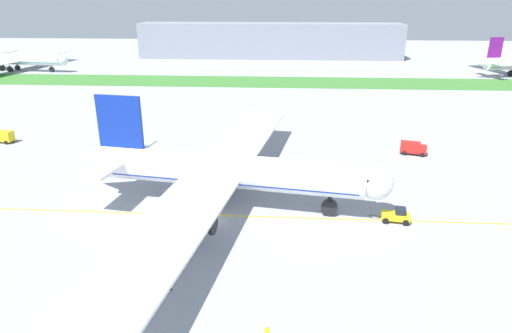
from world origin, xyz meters
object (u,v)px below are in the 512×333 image
at_px(ground_crew_marshaller_front, 267,331).
at_px(ground_crew_wingwalker_starboard, 173,248).
at_px(service_truck_baggage_loader, 4,136).
at_px(airliner_foreground, 223,171).
at_px(service_truck_fuel_bowser, 413,148).
at_px(pushback_tug, 396,215).
at_px(parked_airliner_far_centre, 17,59).
at_px(ground_crew_wingwalker_port, 170,282).

bearing_deg(ground_crew_marshaller_front, ground_crew_wingwalker_starboard, 131.66).
bearing_deg(service_truck_baggage_loader, airliner_foreground, -28.08).
xyz_separation_m(airliner_foreground, service_truck_fuel_bowser, (35.98, 26.34, -4.20)).
bearing_deg(airliner_foreground, pushback_tug, -8.76).
bearing_deg(pushback_tug, parked_airliner_far_centre, 135.36).
bearing_deg(parked_airliner_far_centre, service_truck_fuel_bowser, -35.33).
relative_size(airliner_foreground, parked_airliner_far_centre, 1.03).
relative_size(pushback_tug, service_truck_fuel_bowser, 1.06).
bearing_deg(ground_crew_wingwalker_starboard, pushback_tug, 20.14).
relative_size(ground_crew_marshaller_front, service_truck_baggage_loader, 0.35).
height_order(ground_crew_marshaller_front, service_truck_baggage_loader, service_truck_baggage_loader).
bearing_deg(ground_crew_marshaller_front, airliner_foreground, 105.32).
bearing_deg(ground_crew_wingwalker_port, service_truck_baggage_loader, 134.91).
bearing_deg(service_truck_baggage_loader, ground_crew_wingwalker_port, -45.09).
distance_m(ground_crew_wingwalker_starboard, service_truck_fuel_bowser, 57.89).
xyz_separation_m(airliner_foreground, parked_airliner_far_centre, (-109.03, 129.12, -0.54)).
bearing_deg(ground_crew_wingwalker_port, pushback_tug, 32.15).
bearing_deg(ground_crew_wingwalker_starboard, service_truck_fuel_bowser, 45.65).
xyz_separation_m(ground_crew_marshaller_front, service_truck_baggage_loader, (-61.57, 57.64, 0.50)).
distance_m(airliner_foreground, ground_crew_marshaller_front, 30.48).
xyz_separation_m(ground_crew_wingwalker_port, service_truck_baggage_loader, (-50.53, 50.69, 0.42)).
bearing_deg(pushback_tug, airliner_foreground, 171.24).
relative_size(ground_crew_wingwalker_port, service_truck_fuel_bowser, 0.31).
distance_m(pushback_tug, service_truck_fuel_bowser, 31.99).
height_order(airliner_foreground, ground_crew_marshaller_front, airliner_foreground).
xyz_separation_m(ground_crew_marshaller_front, parked_airliner_far_centre, (-116.99, 158.16, 4.14)).
relative_size(ground_crew_wingwalker_starboard, service_truck_fuel_bowser, 0.32).
distance_m(service_truck_fuel_bowser, parked_airliner_far_centre, 177.78).
xyz_separation_m(ground_crew_marshaller_front, service_truck_fuel_bowser, (28.02, 55.38, 0.48)).
height_order(ground_crew_wingwalker_port, service_truck_baggage_loader, service_truck_baggage_loader).
bearing_deg(service_truck_baggage_loader, parked_airliner_far_centre, 118.87).
bearing_deg(service_truck_fuel_bowser, ground_crew_marshaller_front, -116.84).
bearing_deg(ground_crew_wingwalker_port, airliner_foreground, 82.06).
bearing_deg(ground_crew_marshaller_front, parked_airliner_far_centre, 126.49).
distance_m(airliner_foreground, ground_crew_wingwalker_starboard, 16.37).
xyz_separation_m(pushback_tug, ground_crew_wingwalker_port, (-28.83, -18.12, 0.04)).
height_order(ground_crew_marshaller_front, parked_airliner_far_centre, parked_airliner_far_centre).
height_order(ground_crew_marshaller_front, service_truck_fuel_bowser, service_truck_fuel_bowser).
bearing_deg(ground_crew_wingwalker_port, ground_crew_marshaller_front, -32.19).
height_order(pushback_tug, ground_crew_wingwalker_starboard, pushback_tug).
height_order(ground_crew_wingwalker_port, ground_crew_wingwalker_starboard, ground_crew_wingwalker_starboard).
bearing_deg(ground_crew_marshaller_front, pushback_tug, 54.64).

